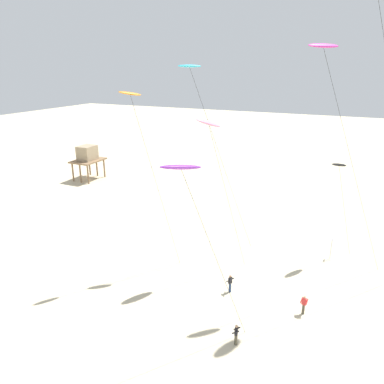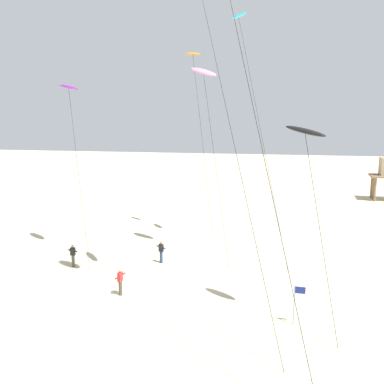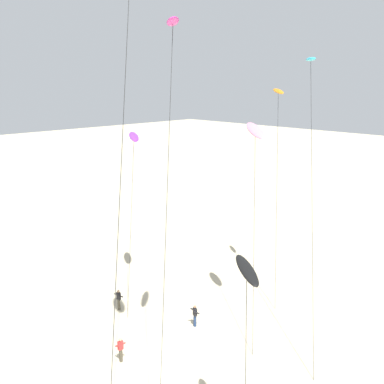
# 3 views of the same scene
# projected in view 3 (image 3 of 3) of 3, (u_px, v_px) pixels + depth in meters

# --- Properties ---
(ground_plane) EXTENTS (260.00, 260.00, 0.00)m
(ground_plane) POSITION_uv_depth(u_px,v_px,m) (163.00, 363.00, 28.11)
(ground_plane) COLOR beige
(kite_purple) EXTENTS (4.67, 4.71, 13.62)m
(kite_purple) POSITION_uv_depth(u_px,v_px,m) (134.00, 138.00, 34.93)
(kite_purple) COLOR purple
(kite_purple) RESTS_ON ground
(kite_magenta) EXTENTS (7.23, 7.90, 20.55)m
(kite_magenta) POSITION_uv_depth(u_px,v_px,m) (173.00, 28.00, 21.20)
(kite_magenta) COLOR #D8339E
(kite_magenta) RESTS_ON ground
(kite_cyan) EXTENTS (5.64, 6.25, 19.04)m
(kite_cyan) POSITION_uv_depth(u_px,v_px,m) (311.00, 65.00, 28.61)
(kite_cyan) COLOR #33BFE0
(kite_cyan) RESTS_ON ground
(kite_orange) EXTENTS (3.75, 3.86, 17.04)m
(kite_orange) POSITION_uv_depth(u_px,v_px,m) (278.00, 97.00, 34.67)
(kite_orange) COLOR orange
(kite_orange) RESTS_ON ground
(kite_black) EXTENTS (3.05, 2.97, 10.33)m
(kite_black) POSITION_uv_depth(u_px,v_px,m) (247.00, 272.00, 18.07)
(kite_black) COLOR black
(kite_black) RESTS_ON ground
(kite_pink) EXTENTS (4.07, 4.04, 14.93)m
(kite_pink) POSITION_uv_depth(u_px,v_px,m) (255.00, 132.00, 29.36)
(kite_pink) COLOR pink
(kite_pink) RESTS_ON ground
(kite_flyer_nearest) EXTENTS (0.65, 0.63, 1.67)m
(kite_flyer_nearest) POSITION_uv_depth(u_px,v_px,m) (195.00, 315.00, 32.11)
(kite_flyer_nearest) COLOR navy
(kite_flyer_nearest) RESTS_ON ground
(kite_flyer_middle) EXTENTS (0.58, 0.60, 1.67)m
(kite_flyer_middle) POSITION_uv_depth(u_px,v_px,m) (121.00, 349.00, 28.04)
(kite_flyer_middle) COLOR #4C4738
(kite_flyer_middle) RESTS_ON ground
(kite_flyer_furthest) EXTENTS (0.57, 0.55, 1.67)m
(kite_flyer_furthest) POSITION_uv_depth(u_px,v_px,m) (119.00, 299.00, 34.46)
(kite_flyer_furthest) COLOR #4C4738
(kite_flyer_furthest) RESTS_ON ground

